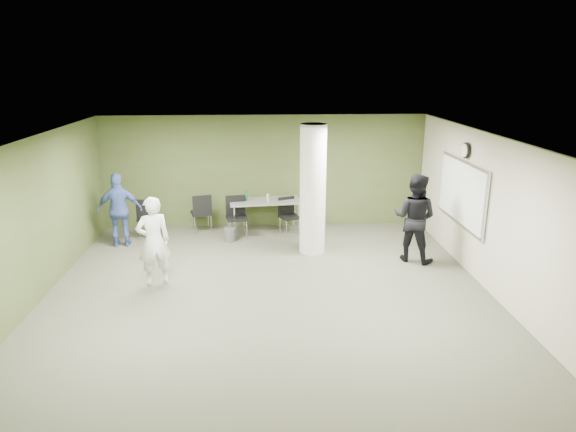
{
  "coord_description": "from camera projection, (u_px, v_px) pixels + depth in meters",
  "views": [
    {
      "loc": [
        -0.14,
        -8.6,
        3.98
      ],
      "look_at": [
        0.41,
        1.0,
        1.12
      ],
      "focal_mm": 32.0,
      "sensor_mm": 36.0,
      "label": 1
    }
  ],
  "objects": [
    {
      "name": "wall_clock",
      "position": [
        466.0,
        150.0,
        10.07
      ],
      "size": [
        0.06,
        0.32,
        0.32
      ],
      "color": "black",
      "rests_on": "wall_right_cream"
    },
    {
      "name": "floor",
      "position": [
        269.0,
        291.0,
        9.37
      ],
      "size": [
        8.0,
        8.0,
        0.0
      ],
      "primitive_type": "plane",
      "color": "#4C4C3C",
      "rests_on": "ground"
    },
    {
      "name": "chair_table_left",
      "position": [
        236.0,
        213.0,
        12.21
      ],
      "size": [
        0.56,
        0.56,
        0.97
      ],
      "rotation": [
        0.0,
        0.0,
        0.17
      ],
      "color": "black",
      "rests_on": "floor"
    },
    {
      "name": "chair_table_right",
      "position": [
        288.0,
        213.0,
        12.45
      ],
      "size": [
        0.57,
        0.57,
        0.89
      ],
      "rotation": [
        0.0,
        0.0,
        0.39
      ],
      "color": "black",
      "rests_on": "floor"
    },
    {
      "name": "column",
      "position": [
        313.0,
        190.0,
        10.94
      ],
      "size": [
        0.56,
        0.56,
        2.8
      ],
      "primitive_type": "cylinder",
      "color": "silver",
      "rests_on": "floor"
    },
    {
      "name": "wall_right_cream",
      "position": [
        491.0,
        214.0,
        9.2
      ],
      "size": [
        0.02,
        8.0,
        2.8
      ],
      "primitive_type": "cube",
      "color": "beige",
      "rests_on": "floor"
    },
    {
      "name": "wall_back",
      "position": [
        265.0,
        172.0,
        12.8
      ],
      "size": [
        8.0,
        2.8,
        0.02
      ],
      "primitive_type": "cube",
      "rotation": [
        1.57,
        0.0,
        0.0
      ],
      "color": "#495126",
      "rests_on": "floor"
    },
    {
      "name": "wall_left",
      "position": [
        34.0,
        221.0,
        8.76
      ],
      "size": [
        0.02,
        8.0,
        2.8
      ],
      "primitive_type": "cube",
      "color": "#495126",
      "rests_on": "floor"
    },
    {
      "name": "wastebasket",
      "position": [
        230.0,
        235.0,
        11.97
      ],
      "size": [
        0.27,
        0.27,
        0.31
      ],
      "primitive_type": "cylinder",
      "color": "#4C4C4C",
      "rests_on": "floor"
    },
    {
      "name": "man_blue",
      "position": [
        120.0,
        210.0,
        11.47
      ],
      "size": [
        1.02,
        0.52,
        1.68
      ],
      "primitive_type": "imported",
      "rotation": [
        0.0,
        0.0,
        3.26
      ],
      "color": "#4158A2",
      "rests_on": "floor"
    },
    {
      "name": "ceiling",
      "position": [
        267.0,
        137.0,
        8.58
      ],
      "size": [
        8.0,
        8.0,
        0.0
      ],
      "primitive_type": "plane",
      "rotation": [
        3.14,
        0.0,
        0.0
      ],
      "color": "white",
      "rests_on": "wall_back"
    },
    {
      "name": "chair_back_left",
      "position": [
        149.0,
        215.0,
        11.98
      ],
      "size": [
        0.59,
        0.59,
        0.99
      ],
      "rotation": [
        0.0,
        0.0,
        2.91
      ],
      "color": "black",
      "rests_on": "floor"
    },
    {
      "name": "whiteboard",
      "position": [
        461.0,
        192.0,
        10.31
      ],
      "size": [
        0.05,
        2.3,
        1.3
      ],
      "color": "silver",
      "rests_on": "wall_right_cream"
    },
    {
      "name": "man_black",
      "position": [
        415.0,
        218.0,
        10.6
      ],
      "size": [
        1.14,
        1.08,
        1.85
      ],
      "primitive_type": "imported",
      "rotation": [
        0.0,
        0.0,
        2.57
      ],
      "color": "black",
      "rests_on": "floor"
    },
    {
      "name": "chair_back_right",
      "position": [
        202.0,
        210.0,
        12.47
      ],
      "size": [
        0.59,
        0.59,
        0.96
      ],
      "rotation": [
        0.0,
        0.0,
        3.4
      ],
      "color": "black",
      "rests_on": "floor"
    },
    {
      "name": "folding_table",
      "position": [
        265.0,
        202.0,
        12.42
      ],
      "size": [
        1.78,
        0.93,
        1.06
      ],
      "rotation": [
        0.0,
        0.0,
        0.11
      ],
      "color": "gray",
      "rests_on": "floor"
    },
    {
      "name": "woman_white",
      "position": [
        154.0,
        241.0,
        9.44
      ],
      "size": [
        0.73,
        0.62,
        1.69
      ],
      "primitive_type": "imported",
      "rotation": [
        0.0,
        0.0,
        3.56
      ],
      "color": "white",
      "rests_on": "floor"
    }
  ]
}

